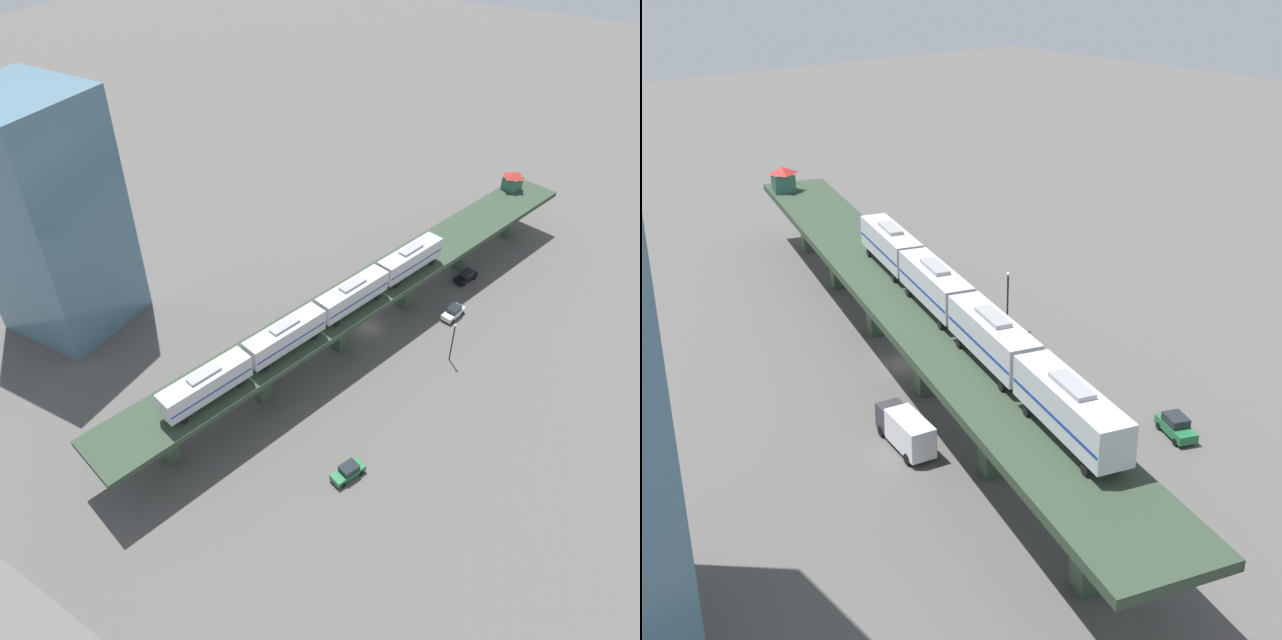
{
  "view_description": "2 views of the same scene",
  "coord_description": "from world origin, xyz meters",
  "views": [
    {
      "loc": [
        -29.34,
        68.31,
        64.22
      ],
      "look_at": [
        2.14,
        11.88,
        9.47
      ],
      "focal_mm": 35.0,
      "sensor_mm": 36.0,
      "label": 1
    },
    {
      "loc": [
        47.26,
        65.93,
        40.01
      ],
      "look_at": [
        2.14,
        11.88,
        9.47
      ],
      "focal_mm": 50.0,
      "sensor_mm": 36.0,
      "label": 2
    }
  ],
  "objects": [
    {
      "name": "subway_train",
      "position": [
        2.14,
        11.88,
        10.51
      ],
      "size": [
        17.15,
        48.47,
        4.45
      ],
      "color": "silver",
      "rests_on": "elevated_viaduct"
    },
    {
      "name": "ground_plane",
      "position": [
        0.0,
        0.0,
        0.0
      ],
      "size": [
        400.0,
        400.0,
        0.0
      ],
      "primitive_type": "plane",
      "color": "#514F4C"
    },
    {
      "name": "office_tower",
      "position": [
        41.83,
        19.82,
        18.0
      ],
      "size": [
        16.0,
        16.0,
        36.0
      ],
      "color": "slate",
      "rests_on": "ground"
    },
    {
      "name": "street_car_white",
      "position": [
        -10.59,
        -9.04,
        0.94
      ],
      "size": [
        2.75,
        4.69,
        1.89
      ],
      "color": "silver",
      "rests_on": "ground"
    },
    {
      "name": "elevated_viaduct",
      "position": [
        -0.05,
        -0.18,
        6.84
      ],
      "size": [
        34.76,
        90.47,
        7.97
      ],
      "color": "#2C3D2C",
      "rests_on": "ground"
    },
    {
      "name": "street_car_black",
      "position": [
        -9.16,
        -19.27,
        0.94
      ],
      "size": [
        3.12,
        4.75,
        1.89
      ],
      "color": "black",
      "rests_on": "ground"
    },
    {
      "name": "street_car_green",
      "position": [
        -9.9,
        26.38,
        0.94
      ],
      "size": [
        3.35,
        4.75,
        1.89
      ],
      "color": "#1E6638",
      "rests_on": "ground"
    },
    {
      "name": "street_lamp",
      "position": [
        -13.58,
        0.74,
        4.11
      ],
      "size": [
        0.44,
        0.44,
        6.94
      ],
      "color": "black",
      "rests_on": "ground"
    },
    {
      "name": "signal_hut",
      "position": [
        -9.62,
        -39.94,
        9.77
      ],
      "size": [
        4.02,
        4.02,
        3.4
      ],
      "color": "#33604C",
      "rests_on": "elevated_viaduct"
    },
    {
      "name": "delivery_truck",
      "position": [
        9.24,
        12.97,
        1.76
      ],
      "size": [
        3.48,
        7.48,
        3.2
      ],
      "color": "#333338",
      "rests_on": "ground"
    }
  ]
}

